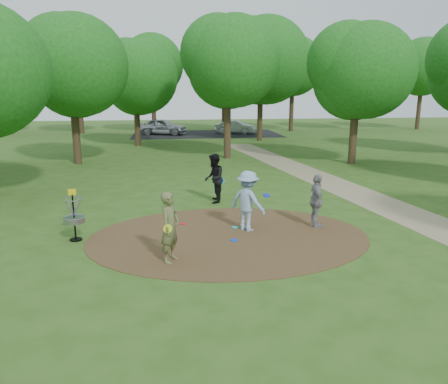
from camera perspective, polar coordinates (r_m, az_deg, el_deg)
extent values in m
plane|color=#2D5119|center=(13.14, 0.68, -5.88)|extent=(100.00, 100.00, 0.00)
cylinder|color=#47301C|center=(13.13, 0.68, -5.84)|extent=(8.40, 8.40, 0.02)
cube|color=#8C7A5B|center=(17.05, 21.86, -2.30)|extent=(7.55, 39.89, 0.01)
cube|color=black|center=(42.66, -2.34, 7.59)|extent=(14.00, 8.00, 0.01)
imported|color=#60653A|center=(11.14, -7.05, -4.59)|extent=(0.69, 0.80, 1.84)
cylinder|color=#E1F21A|center=(10.88, -7.36, -4.76)|extent=(0.22, 0.08, 0.22)
imported|color=#8CADD1|center=(13.47, 3.11, -1.20)|extent=(1.35, 1.37, 1.89)
cylinder|color=#0C22D6|center=(13.59, 5.56, -0.43)|extent=(0.25, 0.25, 0.08)
imported|color=black|center=(16.82, -1.33, 1.79)|extent=(0.87, 1.03, 1.90)
cylinder|color=#0D8CE0|center=(16.88, -0.28, 1.47)|extent=(0.23, 0.11, 0.22)
imported|color=gray|center=(14.10, 11.99, -1.17)|extent=(0.47, 1.03, 1.72)
cylinder|color=silver|center=(14.02, 11.70, -0.23)|extent=(0.23, 0.11, 0.22)
cylinder|color=#19B2CA|center=(13.93, 1.46, -4.62)|extent=(0.22, 0.22, 0.02)
cylinder|color=#0E3DEF|center=(12.78, 1.32, -6.31)|extent=(0.22, 0.22, 0.02)
cylinder|color=red|center=(14.35, -5.42, -4.14)|extent=(0.22, 0.22, 0.02)
imported|color=#989A9F|center=(42.34, -8.01, 8.46)|extent=(4.84, 3.23, 1.53)
imported|color=#929699|center=(42.98, 1.48, 8.48)|extent=(4.07, 2.67, 1.27)
cylinder|color=black|center=(13.38, -18.98, -3.24)|extent=(0.05, 0.05, 1.35)
cylinder|color=black|center=(13.58, -18.77, -5.89)|extent=(0.36, 0.36, 0.04)
cylinder|color=gray|center=(13.40, -18.97, -3.46)|extent=(0.60, 0.60, 0.16)
torus|color=gray|center=(13.38, -18.99, -3.13)|extent=(0.63, 0.63, 0.03)
torus|color=gray|center=(13.24, -19.17, -0.85)|extent=(0.58, 0.58, 0.02)
cube|color=yellow|center=(13.19, -19.24, -0.01)|extent=(0.22, 0.02, 0.18)
cylinder|color=#332316|center=(26.90, -18.79, 7.51)|extent=(0.44, 0.44, 3.80)
sphere|color=#195316|center=(26.81, -19.36, 14.86)|extent=(5.64, 5.64, 5.64)
cylinder|color=#332316|center=(27.62, 0.43, 8.75)|extent=(0.44, 0.44, 4.18)
sphere|color=#195316|center=(27.56, 0.44, 16.25)|extent=(5.51, 5.51, 5.51)
cylinder|color=#332316|center=(26.67, 16.55, 7.42)|extent=(0.44, 0.44, 3.61)
sphere|color=#195316|center=(26.56, 17.03, 14.45)|extent=(5.33, 5.33, 5.33)
cylinder|color=#332316|center=(34.45, -11.26, 8.80)|extent=(0.44, 0.44, 3.42)
sphere|color=#195316|center=(34.35, -11.52, 14.17)|extent=(5.54, 5.54, 5.54)
cylinder|color=#332316|center=(37.15, 4.72, 10.06)|extent=(0.44, 0.44, 4.37)
sphere|color=#195316|center=(37.14, 4.85, 16.42)|extent=(7.04, 7.04, 7.04)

